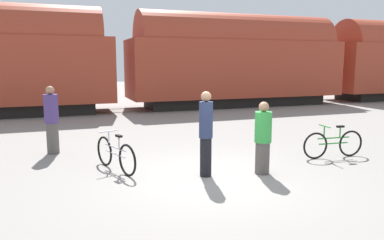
{
  "coord_description": "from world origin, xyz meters",
  "views": [
    {
      "loc": [
        -3.03,
        -7.1,
        2.45
      ],
      "look_at": [
        -0.09,
        1.06,
        1.1
      ],
      "focal_mm": 35.0,
      "sensor_mm": 36.0,
      "label": 1
    }
  ],
  "objects_px": {
    "bicycle_silver": "(115,154)",
    "person_in_purple": "(52,120)",
    "bicycle_green": "(333,144)",
    "person_in_navy": "(206,133)",
    "freight_train": "(120,58)",
    "person_in_green": "(263,138)"
  },
  "relations": [
    {
      "from": "freight_train",
      "to": "person_in_navy",
      "type": "xyz_separation_m",
      "value": [
        -0.1,
        -11.7,
        -1.67
      ]
    },
    {
      "from": "bicycle_green",
      "to": "person_in_purple",
      "type": "bearing_deg",
      "value": 156.66
    },
    {
      "from": "bicycle_silver",
      "to": "person_in_purple",
      "type": "height_order",
      "value": "person_in_purple"
    },
    {
      "from": "person_in_purple",
      "to": "person_in_navy",
      "type": "bearing_deg",
      "value": 11.52
    },
    {
      "from": "bicycle_silver",
      "to": "bicycle_green",
      "type": "xyz_separation_m",
      "value": [
        5.45,
        -0.73,
        -0.01
      ]
    },
    {
      "from": "bicycle_green",
      "to": "person_in_navy",
      "type": "relative_size",
      "value": 0.94
    },
    {
      "from": "bicycle_green",
      "to": "person_in_green",
      "type": "xyz_separation_m",
      "value": [
        -2.42,
        -0.59,
        0.42
      ]
    },
    {
      "from": "bicycle_green",
      "to": "person_in_navy",
      "type": "bearing_deg",
      "value": -174.61
    },
    {
      "from": "bicycle_silver",
      "to": "person_in_green",
      "type": "height_order",
      "value": "person_in_green"
    },
    {
      "from": "person_in_navy",
      "to": "bicycle_silver",
      "type": "bearing_deg",
      "value": 3.67
    },
    {
      "from": "bicycle_silver",
      "to": "person_in_green",
      "type": "xyz_separation_m",
      "value": [
        3.02,
        -1.32,
        0.42
      ]
    },
    {
      "from": "freight_train",
      "to": "bicycle_silver",
      "type": "distance_m",
      "value": 11.02
    },
    {
      "from": "freight_train",
      "to": "person_in_purple",
      "type": "distance_m",
      "value": 9.18
    },
    {
      "from": "freight_train",
      "to": "person_in_navy",
      "type": "height_order",
      "value": "freight_train"
    },
    {
      "from": "bicycle_silver",
      "to": "freight_train",
      "type": "bearing_deg",
      "value": 80.01
    },
    {
      "from": "freight_train",
      "to": "person_in_navy",
      "type": "bearing_deg",
      "value": -90.49
    },
    {
      "from": "freight_train",
      "to": "person_in_green",
      "type": "height_order",
      "value": "freight_train"
    },
    {
      "from": "person_in_green",
      "to": "bicycle_silver",
      "type": "bearing_deg",
      "value": 16.14
    },
    {
      "from": "freight_train",
      "to": "person_in_green",
      "type": "xyz_separation_m",
      "value": [
        1.15,
        -11.94,
        -1.83
      ]
    },
    {
      "from": "bicycle_silver",
      "to": "bicycle_green",
      "type": "bearing_deg",
      "value": -7.61
    },
    {
      "from": "bicycle_green",
      "to": "person_in_green",
      "type": "distance_m",
      "value": 2.53
    },
    {
      "from": "bicycle_green",
      "to": "person_in_purple",
      "type": "xyz_separation_m",
      "value": [
        -6.79,
        2.93,
        0.54
      ]
    }
  ]
}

